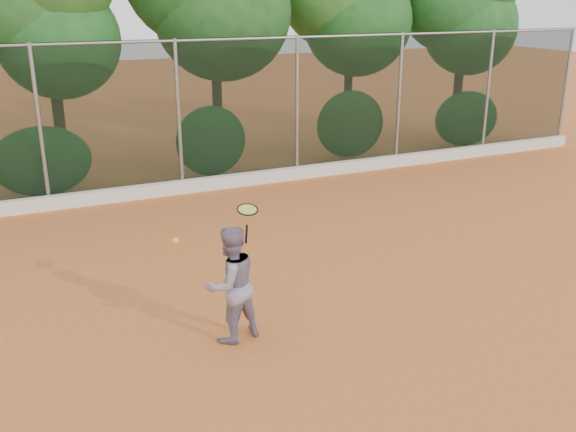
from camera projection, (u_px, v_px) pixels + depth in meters
name	position (u px, v px, depth m)	size (l,w,h in m)	color
ground	(317.00, 319.00, 9.23)	(80.00, 80.00, 0.00)	#C6672E
concrete_curb	(185.00, 187.00, 15.04)	(24.00, 0.20, 0.30)	silver
tennis_player	(231.00, 284.00, 8.44)	(0.78, 0.61, 1.61)	gray
chainlink_fence	(179.00, 113.00, 14.63)	(24.09, 0.09, 3.50)	black
tennis_racket	(247.00, 212.00, 8.05)	(0.31, 0.31, 0.54)	black
tennis_ball_in_flight	(175.00, 241.00, 7.35)	(0.07, 0.07, 0.07)	#CFEB35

